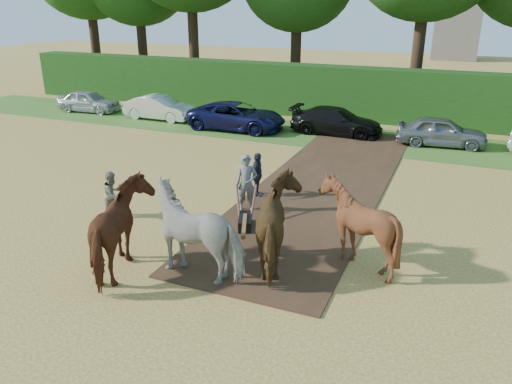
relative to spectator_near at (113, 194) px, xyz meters
The scene contains 8 objects.
ground 4.28m from the spectator_near, 18.76° to the right, with size 120.00×120.00×0.00m, color gold.
earth_strip 7.91m from the spectator_near, 45.82° to the left, with size 4.50×17.00×0.05m, color #472D1C.
grass_verge 13.28m from the spectator_near, 72.50° to the left, with size 50.00×5.00×0.03m, color #38601E.
hedgerow 17.62m from the spectator_near, 76.91° to the left, with size 46.00×1.60×3.00m, color #14380F.
spectator_near is the anchor object (origin of this frame).
spectator_far 4.97m from the spectator_near, 43.52° to the left, with size 0.95×0.39×1.61m, color #23232E.
plough_team 5.38m from the spectator_near, 14.70° to the right, with size 7.77×6.71×2.34m.
parked_cars 14.40m from the spectator_near, 62.26° to the left, with size 40.54×3.57×1.47m.
Camera 1 is at (6.06, -10.60, 6.60)m, focal length 35.00 mm.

